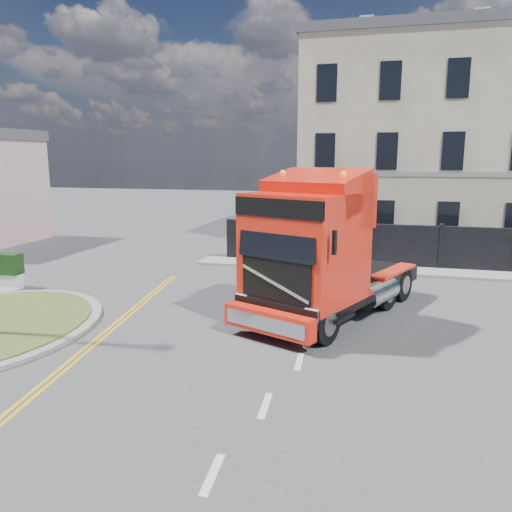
# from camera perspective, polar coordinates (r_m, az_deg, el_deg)

# --- Properties ---
(ground) EXTENTS (120.00, 120.00, 0.00)m
(ground) POSITION_cam_1_polar(r_m,az_deg,el_deg) (15.85, -2.90, -7.16)
(ground) COLOR #424244
(ground) RESTS_ON ground
(hoarding_fence) EXTENTS (18.80, 0.25, 2.00)m
(hoarding_fence) POSITION_cam_1_polar(r_m,az_deg,el_deg) (23.75, 19.22, 0.89)
(hoarding_fence) COLOR black
(hoarding_fence) RESTS_ON ground
(georgian_building) EXTENTS (12.30, 10.30, 12.80)m
(georgian_building) POSITION_cam_1_polar(r_m,az_deg,el_deg) (30.88, 17.71, 12.12)
(georgian_building) COLOR beige
(georgian_building) RESTS_ON ground
(pavement_far) EXTENTS (20.00, 1.60, 0.12)m
(pavement_far) POSITION_cam_1_polar(r_m,az_deg,el_deg) (23.01, 17.87, -1.73)
(pavement_far) COLOR gray
(pavement_far) RESTS_ON ground
(truck) EXTENTS (5.53, 8.02, 4.51)m
(truck) POSITION_cam_1_polar(r_m,az_deg,el_deg) (15.28, 7.06, -0.07)
(truck) COLOR black
(truck) RESTS_ON ground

